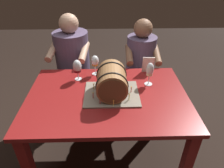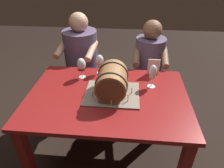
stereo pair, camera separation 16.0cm
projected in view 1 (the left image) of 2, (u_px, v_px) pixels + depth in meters
ground_plane at (109, 154)px, 2.03m from camera, size 8.00×8.00×0.00m
dining_table at (108, 106)px, 1.70m from camera, size 1.30×0.89×0.72m
barrel_cake at (112, 82)px, 1.59m from camera, size 0.44×0.36×0.25m
wine_glass_red at (77, 67)px, 1.78m from camera, size 0.08×0.08×0.19m
wine_glass_amber at (95, 62)px, 1.86m from camera, size 0.07×0.07×0.19m
wine_glass_white at (150, 70)px, 1.71m from camera, size 0.07×0.07×0.21m
menu_card at (148, 65)px, 1.92m from camera, size 0.11×0.03×0.16m
person_seated_left at (74, 68)px, 2.35m from camera, size 0.44×0.52×1.18m
person_seated_right at (140, 71)px, 2.40m from camera, size 0.37×0.46×1.12m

